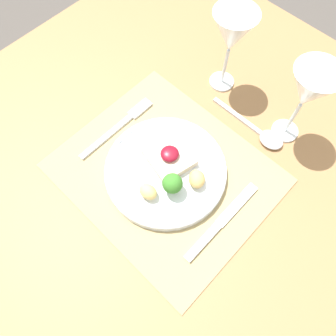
% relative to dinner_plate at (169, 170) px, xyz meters
% --- Properties ---
extents(ground_plane, '(8.00, 8.00, 0.00)m').
position_rel_dinner_plate_xyz_m(ground_plane, '(-0.00, -0.00, -0.75)').
color(ground_plane, '#4C4742').
extents(dining_table, '(1.12, 1.20, 0.73)m').
position_rel_dinner_plate_xyz_m(dining_table, '(-0.00, -0.00, -0.11)').
color(dining_table, olive).
rests_on(dining_table, ground_plane).
extents(placemat, '(0.44, 0.37, 0.00)m').
position_rel_dinner_plate_xyz_m(placemat, '(-0.00, -0.00, -0.02)').
color(placemat, '#9E895B').
rests_on(placemat, dining_table).
extents(dinner_plate, '(0.26, 0.26, 0.07)m').
position_rel_dinner_plate_xyz_m(dinner_plate, '(0.00, 0.00, 0.00)').
color(dinner_plate, silver).
rests_on(dinner_plate, placemat).
extents(fork, '(0.02, 0.21, 0.01)m').
position_rel_dinner_plate_xyz_m(fork, '(-0.16, 0.01, -0.01)').
color(fork, silver).
rests_on(fork, placemat).
extents(knife, '(0.02, 0.21, 0.01)m').
position_rel_dinner_plate_xyz_m(knife, '(0.15, -0.02, -0.01)').
color(knife, silver).
rests_on(knife, placemat).
extents(spoon, '(0.20, 0.05, 0.02)m').
position_rel_dinner_plate_xyz_m(spoon, '(0.09, 0.22, -0.01)').
color(spoon, silver).
rests_on(spoon, dining_table).
extents(wine_glass_near, '(0.10, 0.10, 0.20)m').
position_rel_dinner_plate_xyz_m(wine_glass_near, '(0.12, 0.26, 0.13)').
color(wine_glass_near, white).
rests_on(wine_glass_near, dining_table).
extents(wine_glass_far, '(0.10, 0.10, 0.20)m').
position_rel_dinner_plate_xyz_m(wine_glass_far, '(-0.08, 0.27, 0.13)').
color(wine_glass_far, white).
rests_on(wine_glass_far, dining_table).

